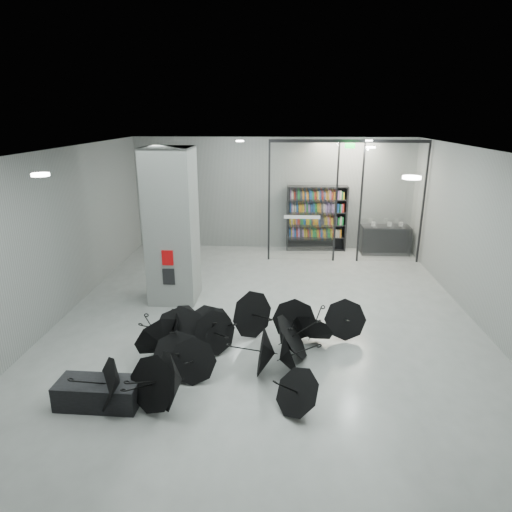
# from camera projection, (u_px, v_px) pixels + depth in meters

# --- Properties ---
(room) EXTENTS (14.00, 14.02, 4.01)m
(room) POSITION_uv_depth(u_px,v_px,m) (266.00, 212.00, 9.07)
(room) COLOR gray
(room) RESTS_ON ground
(column) EXTENTS (1.20, 1.20, 4.00)m
(column) POSITION_uv_depth(u_px,v_px,m) (172.00, 226.00, 11.37)
(column) COLOR slate
(column) RESTS_ON ground
(fire_cabinet) EXTENTS (0.28, 0.04, 0.38)m
(fire_cabinet) POSITION_uv_depth(u_px,v_px,m) (168.00, 258.00, 10.98)
(fire_cabinet) COLOR #A50A07
(fire_cabinet) RESTS_ON column
(info_panel) EXTENTS (0.30, 0.03, 0.42)m
(info_panel) POSITION_uv_depth(u_px,v_px,m) (169.00, 277.00, 11.13)
(info_panel) COLOR black
(info_panel) RESTS_ON column
(exit_sign) EXTENTS (0.30, 0.06, 0.15)m
(exit_sign) POSITION_uv_depth(u_px,v_px,m) (350.00, 146.00, 13.68)
(exit_sign) COLOR #0CE533
(exit_sign) RESTS_ON room
(glass_partition) EXTENTS (5.06, 0.08, 4.00)m
(glass_partition) POSITION_uv_depth(u_px,v_px,m) (346.00, 197.00, 14.37)
(glass_partition) COLOR silver
(glass_partition) RESTS_ON ground
(bench) EXTENTS (1.41, 0.63, 0.45)m
(bench) POSITION_uv_depth(u_px,v_px,m) (99.00, 393.00, 7.53)
(bench) COLOR black
(bench) RESTS_ON ground
(bookshelf) EXTENTS (2.15, 0.53, 2.34)m
(bookshelf) POSITION_uv_depth(u_px,v_px,m) (317.00, 218.00, 15.91)
(bookshelf) COLOR black
(bookshelf) RESTS_ON ground
(shop_counter) EXTENTS (1.67, 0.68, 1.00)m
(shop_counter) POSITION_uv_depth(u_px,v_px,m) (385.00, 240.00, 15.66)
(shop_counter) COLOR black
(shop_counter) RESTS_ON ground
(umbrella_cluster) EXTENTS (5.30, 3.98, 1.31)m
(umbrella_cluster) POSITION_uv_depth(u_px,v_px,m) (224.00, 348.00, 8.83)
(umbrella_cluster) COLOR black
(umbrella_cluster) RESTS_ON ground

